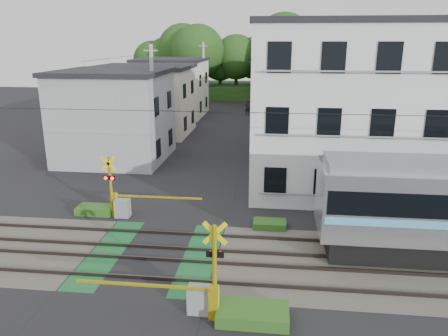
# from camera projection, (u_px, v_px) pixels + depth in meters

# --- Properties ---
(ground) EXTENTS (120.00, 120.00, 0.00)m
(ground) POSITION_uv_depth(u_px,v_px,m) (153.00, 254.00, 17.51)
(ground) COLOR black
(track_bed) EXTENTS (120.00, 120.00, 0.14)m
(track_bed) POSITION_uv_depth(u_px,v_px,m) (153.00, 253.00, 17.50)
(track_bed) COLOR #47423A
(track_bed) RESTS_ON ground
(crossing_signal_near) EXTENTS (4.74, 0.65, 3.09)m
(crossing_signal_near) POSITION_uv_depth(u_px,v_px,m) (201.00, 293.00, 13.54)
(crossing_signal_near) COLOR yellow
(crossing_signal_near) RESTS_ON ground
(crossing_signal_far) EXTENTS (4.74, 0.65, 3.09)m
(crossing_signal_far) POSITION_uv_depth(u_px,v_px,m) (121.00, 203.00, 21.07)
(crossing_signal_far) COLOR yellow
(crossing_signal_far) RESTS_ON ground
(apartment_block) EXTENTS (10.20, 8.36, 9.30)m
(apartment_block) POSITION_uv_depth(u_px,v_px,m) (344.00, 107.00, 24.29)
(apartment_block) COLOR silver
(apartment_block) RESTS_ON ground
(houses_row) EXTENTS (22.07, 31.35, 6.80)m
(houses_row) POSITION_uv_depth(u_px,v_px,m) (228.00, 95.00, 41.25)
(houses_row) COLOR #9A9C9F
(houses_row) RESTS_ON ground
(tree_hill) EXTENTS (40.00, 12.95, 11.95)m
(tree_hill) POSITION_uv_depth(u_px,v_px,m) (248.00, 60.00, 62.19)
(tree_hill) COLOR #234717
(tree_hill) RESTS_ON ground
(catenary) EXTENTS (60.00, 5.04, 7.00)m
(catenary) POSITION_uv_depth(u_px,v_px,m) (310.00, 171.00, 15.83)
(catenary) COLOR #2D2D33
(catenary) RESTS_ON ground
(utility_poles) EXTENTS (7.90, 42.00, 8.00)m
(utility_poles) POSITION_uv_depth(u_px,v_px,m) (210.00, 89.00, 38.39)
(utility_poles) COLOR #A5A5A0
(utility_poles) RESTS_ON ground
(pedestrian) EXTENTS (0.73, 0.57, 1.76)m
(pedestrian) POSITION_uv_depth(u_px,v_px,m) (247.00, 108.00, 49.15)
(pedestrian) COLOR black
(pedestrian) RESTS_ON ground
(weed_patches) EXTENTS (10.25, 8.80, 0.40)m
(weed_patches) POSITION_uv_depth(u_px,v_px,m) (196.00, 254.00, 17.17)
(weed_patches) COLOR #2D5E1E
(weed_patches) RESTS_ON ground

